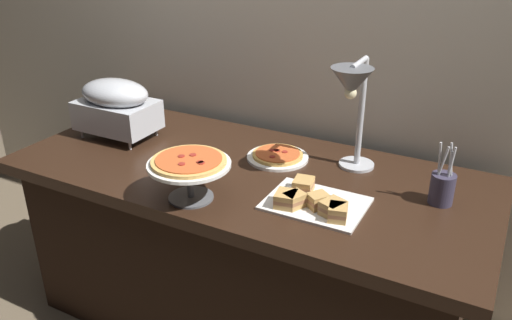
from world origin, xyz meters
TOP-DOWN VIEW (x-y plane):
  - ground_plane at (0.00, 0.00)m, footprint 8.00×8.00m
  - back_wall at (0.00, 0.50)m, footprint 4.40×0.04m
  - buffet_table at (0.00, 0.00)m, footprint 1.90×0.84m
  - chafing_dish at (-0.67, 0.03)m, footprint 0.35×0.23m
  - heat_lamp at (0.38, 0.11)m, footprint 0.15×0.30m
  - pizza_plate_front at (0.07, 0.15)m, footprint 0.25×0.25m
  - pizza_plate_center at (-0.06, -0.30)m, footprint 0.29×0.29m
  - sandwich_platter at (0.35, -0.15)m, footprint 0.34×0.25m
  - sauce_cup_near at (-0.26, -0.09)m, footprint 0.06×0.06m
  - utensil_holder at (0.73, 0.08)m, footprint 0.08×0.08m

SIDE VIEW (x-z plane):
  - ground_plane at x=0.00m, z-range 0.00..0.00m
  - buffet_table at x=0.00m, z-range 0.01..0.77m
  - pizza_plate_front at x=0.07m, z-range 0.76..0.79m
  - sauce_cup_near at x=-0.26m, z-range 0.76..0.79m
  - sandwich_platter at x=0.35m, z-range 0.75..0.81m
  - utensil_holder at x=0.73m, z-range 0.71..0.94m
  - pizza_plate_center at x=-0.06m, z-range 0.81..0.97m
  - chafing_dish at x=-0.67m, z-range 0.78..1.04m
  - heat_lamp at x=0.38m, z-range 0.88..1.33m
  - back_wall at x=0.00m, z-range 0.00..2.40m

